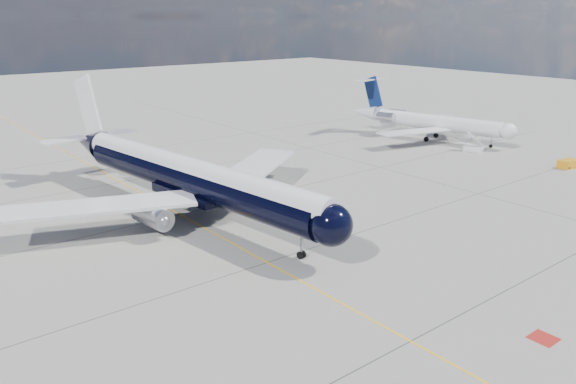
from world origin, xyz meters
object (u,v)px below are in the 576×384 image
Objects in this scene: main_airliner at (185,175)px; boarding_stair at (474,147)px; regional_jet at (427,121)px; service_tug at (568,164)px.

main_airliner is 47.57m from boarding_stair.
regional_jet is (48.73, 7.82, -0.94)m from main_airliner.
regional_jet reaches higher than boarding_stair.
main_airliner is 51.26m from service_tug.
service_tug is (48.63, -15.83, -3.45)m from main_airliner.
main_airliner reaches higher than boarding_stair.
main_airliner reaches higher than service_tug.
regional_jet is 9.45× the size of service_tug.
main_airliner is 14.02× the size of boarding_stair.
service_tug is (1.24, -13.64, -0.01)m from boarding_stair.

